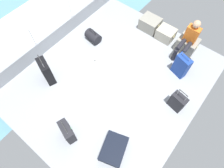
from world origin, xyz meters
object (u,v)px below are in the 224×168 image
Objects in this scene: cargo_crate_0 at (150,24)px; passenger_seated at (188,39)px; suitcase_1 at (67,132)px; suitcase_3 at (181,66)px; paper_cup at (96,60)px; cargo_crate_1 at (166,34)px; suitcase_4 at (114,149)px; cargo_crate_2 at (187,44)px; duffel_bag at (93,36)px; suitcase_2 at (177,102)px; suitcase_0 at (46,71)px.

cargo_crate_0 is 0.55× the size of passenger_seated.
suitcase_1 is 3.28m from suitcase_3.
cargo_crate_0 is 0.98× the size of suitcase_1.
paper_cup is at bearing 114.89° from suitcase_1.
cargo_crate_1 reaches higher than suitcase_4.
suitcase_1 is at bearing -83.73° from cargo_crate_0.
suitcase_3 is at bearing 88.13° from suitcase_4.
cargo_crate_2 is 0.94× the size of suitcase_1.
passenger_seated is 11.15× the size of paper_cup.
cargo_crate_2 is 0.43m from passenger_seated.
suitcase_2 is at bearing -6.78° from duffel_bag.
suitcase_2 is 1.02m from suitcase_3.
suitcase_2 is 2.48m from paper_cup.
suitcase_0 is 3.35m from suitcase_2.
cargo_crate_0 is 2.70m from suitcase_2.
suitcase_3 is 1.01× the size of suitcase_4.
cargo_crate_0 reaches higher than paper_cup.
suitcase_0 is (-2.35, -3.02, -0.23)m from passenger_seated.
suitcase_2 reaches higher than suitcase_4.
suitcase_0 is 8.83× the size of paper_cup.
suitcase_2 is at bearing 24.97° from suitcase_0.
cargo_crate_2 is at bearing 53.79° from suitcase_0.
suitcase_4 is at bearing 20.29° from suitcase_1.
passenger_seated is at bearing 110.14° from suitcase_3.
suitcase_0 reaches higher than suitcase_3.
passenger_seated is at bearing 27.97° from duffel_bag.
paper_cup is at bearing -134.84° from passenger_seated.
cargo_crate_1 is 0.69× the size of suitcase_3.
cargo_crate_1 is at bearing 164.99° from passenger_seated.
suitcase_3 is (-0.43, 0.92, 0.07)m from suitcase_2.
suitcase_4 is (0.16, -3.58, -0.10)m from cargo_crate_2.
passenger_seated is (0.70, -0.19, 0.42)m from cargo_crate_1.
suitcase_0 is at bearing -127.86° from passenger_seated.
suitcase_2 reaches higher than cargo_crate_0.
suitcase_2 is at bearing -64.89° from suitcase_3.
paper_cup is at bearing -175.81° from suitcase_2.
suitcase_0 is at bearing -117.18° from cargo_crate_1.
cargo_crate_2 is 0.75× the size of suitcase_4.
duffel_bag is at bearing -152.03° from passenger_seated.
passenger_seated reaches higher than paper_cup.
passenger_seated reaches higher than cargo_crate_1.
cargo_crate_1 is 0.73× the size of suitcase_2.
paper_cup is (-0.92, 1.99, -0.21)m from suitcase_1.
suitcase_3 reaches higher than cargo_crate_1.
cargo_crate_1 is 3.97m from suitcase_1.
duffel_bag is at bearing -138.94° from cargo_crate_1.
suitcase_1 is at bearing -102.22° from cargo_crate_2.
suitcase_3 is (1.11, 3.09, 0.08)m from suitcase_1.
suitcase_1 is 6.20× the size of paper_cup.
duffel_bag reaches higher than suitcase_4.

